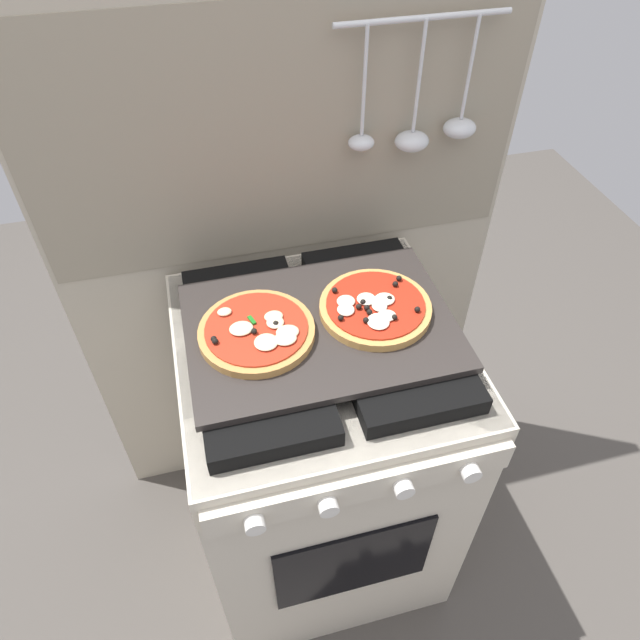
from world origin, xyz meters
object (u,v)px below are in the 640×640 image
pizza_right (375,307)px  baking_tray (320,326)px  stove (320,451)px  pizza_left (258,332)px

pizza_right → baking_tray: bearing=-177.3°
stove → pizza_right: pizza_right is taller
baking_tray → pizza_right: 0.12m
baking_tray → pizza_right: bearing=2.7°
pizza_right → pizza_left: bearing=-178.1°
baking_tray → pizza_right: pizza_right is taller
stove → baking_tray: (0.00, 0.00, 0.46)m
stove → pizza_right: size_ratio=3.91×
stove → pizza_left: 0.49m
stove → pizza_left: pizza_left is taller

